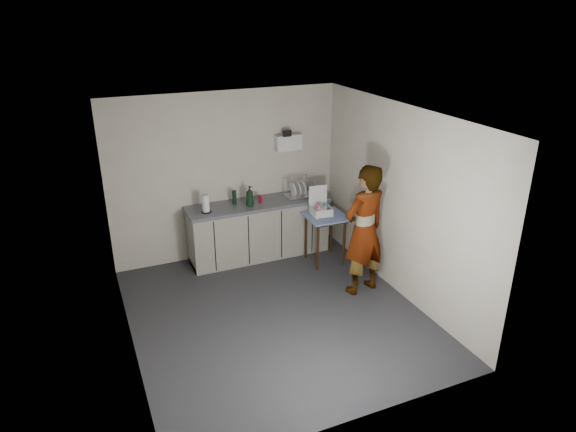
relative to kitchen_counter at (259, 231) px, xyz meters
name	(u,v)px	position (x,y,z in m)	size (l,w,h in m)	color
ground	(276,314)	(-0.40, -1.70, -0.43)	(4.00, 4.00, 0.00)	#2C2D32
wall_back	(227,176)	(-0.40, 0.29, 0.87)	(3.60, 0.02, 2.60)	beige
wall_right	(399,202)	(1.39, -1.70, 0.87)	(0.02, 4.00, 2.60)	beige
wall_left	(122,249)	(-2.19, -1.70, 0.87)	(0.02, 4.00, 2.60)	beige
ceiling	(274,116)	(-0.40, -1.70, 2.17)	(3.60, 4.00, 0.01)	white
kitchen_counter	(259,231)	(0.00, 0.00, 0.00)	(2.24, 0.62, 0.91)	black
wall_shelf	(288,142)	(0.60, 0.22, 1.32)	(0.42, 0.18, 0.37)	white
side_table	(325,221)	(0.87, -0.60, 0.25)	(0.61, 0.61, 0.77)	#36200C
standing_man	(364,230)	(0.94, -1.59, 0.50)	(0.67, 0.44, 1.84)	#B2A593
soap_bottle	(250,196)	(-0.17, -0.10, 0.64)	(0.12, 0.12, 0.32)	black
soda_can	(261,199)	(0.03, -0.02, 0.54)	(0.06, 0.06, 0.12)	red
dark_bottle	(234,197)	(-0.36, 0.08, 0.59)	(0.06, 0.06, 0.22)	black
paper_towel	(206,204)	(-0.84, -0.08, 0.61)	(0.15, 0.15, 0.27)	black
dish_rack	(298,192)	(0.68, -0.01, 0.55)	(0.44, 0.33, 0.31)	silver
bakery_box	(321,208)	(0.83, -0.51, 0.44)	(0.32, 0.33, 0.41)	white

